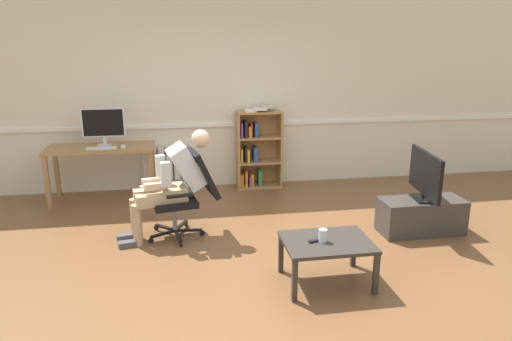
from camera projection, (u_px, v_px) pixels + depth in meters
name	position (u px, v px, depth m)	size (l,w,h in m)	color
ground_plane	(255.00, 262.00, 4.68)	(18.00, 18.00, 0.00)	brown
back_wall	(225.00, 95.00, 6.83)	(12.00, 0.13, 2.70)	beige
computer_desk	(101.00, 154.00, 6.27)	(1.38, 0.60, 0.76)	#9E7547
imac_monitor	(103.00, 124.00, 6.24)	(0.56, 0.14, 0.50)	silver
keyboard	(101.00, 148.00, 6.11)	(0.38, 0.12, 0.02)	white
computer_mouse	(123.00, 146.00, 6.17)	(0.06, 0.10, 0.03)	white
bookshelf	(256.00, 150.00, 6.91)	(0.66, 0.29, 1.20)	#AD7F4C
radiator	(170.00, 168.00, 6.87)	(0.74, 0.08, 0.64)	white
office_chair	(187.00, 190.00, 5.20)	(0.81, 0.63, 0.97)	black
person_seated	(172.00, 181.00, 5.11)	(1.06, 0.50, 1.19)	tan
tv_stand	(421.00, 216.00, 5.34)	(0.94, 0.40, 0.40)	#3D3833
tv_screen	(425.00, 175.00, 5.21)	(0.24, 0.83, 0.55)	black
coffee_table	(327.00, 246.00, 4.19)	(0.78, 0.59, 0.41)	#332D28
drinking_glass	(323.00, 235.00, 4.15)	(0.08, 0.08, 0.12)	silver
spare_remote	(316.00, 240.00, 4.16)	(0.04, 0.15, 0.02)	black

